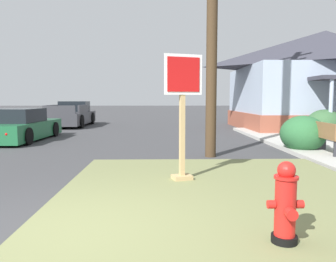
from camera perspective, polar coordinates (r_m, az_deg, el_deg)
ground_plane at (r=4.17m, az=-17.05°, el=-17.47°), size 160.00×160.00×0.00m
grass_corner_patch at (r=5.79m, az=8.98°, el=-10.31°), size 5.40×5.74×0.08m
sidewalk_strip at (r=10.73m, az=26.03°, el=-3.37°), size 2.20×15.71×0.12m
fire_hydrant at (r=3.80m, az=19.54°, el=-11.85°), size 0.38×0.34×0.88m
stop_sign at (r=6.23m, az=2.51°, el=2.12°), size 0.71×0.37×2.36m
manhole_cover at (r=7.33m, az=-12.02°, el=-7.25°), size 0.70×0.70×0.02m
parked_sedan_green at (r=14.18m, az=-24.21°, el=0.69°), size 2.04×4.49×1.25m
pickup_truck_charcoal at (r=20.80m, az=-16.18°, el=2.54°), size 2.04×5.14×1.48m
street_bench at (r=10.19m, az=25.75°, el=-0.84°), size 0.47×1.44×0.85m
corner_house at (r=20.04m, az=25.24°, el=8.10°), size 9.42×8.59×5.27m
shrub_near_porch at (r=15.15m, az=25.28°, el=1.12°), size 1.42×1.42×1.19m
shrub_by_curb at (r=10.90m, az=22.17°, el=-0.46°), size 1.35×1.35×1.11m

